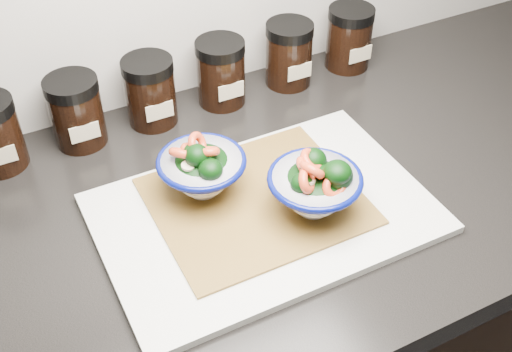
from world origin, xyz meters
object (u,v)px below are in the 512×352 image
spice_jar_b (76,111)px  spice_jar_e (289,54)px  bowl_right (316,186)px  spice_jar_c (150,91)px  spice_jar_f (349,38)px  bowl_left (202,169)px  cutting_board (264,213)px  spice_jar_d (221,72)px

spice_jar_b → spice_jar_e: bearing=0.0°
bowl_right → spice_jar_c: bearing=110.7°
spice_jar_b → spice_jar_f: 0.50m
spice_jar_c → spice_jar_e: 0.25m
bowl_left → spice_jar_e: size_ratio=1.10×
spice_jar_f → bowl_left: bearing=-151.0°
bowl_left → spice_jar_c: (0.00, 0.21, 0.00)m
cutting_board → bowl_left: bearing=130.2°
cutting_board → spice_jar_f: (0.32, 0.28, 0.05)m
bowl_left → spice_jar_b: (-0.12, 0.21, 0.00)m
cutting_board → spice_jar_e: spice_jar_e is taller
bowl_right → spice_jar_b: 0.39m
spice_jar_c → spice_jar_e: size_ratio=1.00×
cutting_board → bowl_right: size_ratio=3.51×
spice_jar_e → bowl_right: bearing=-113.3°
cutting_board → bowl_right: 0.09m
cutting_board → spice_jar_d: 0.29m
spice_jar_e → spice_jar_f: bearing=0.0°
bowl_right → spice_jar_e: bearing=66.7°
cutting_board → bowl_right: bowl_right is taller
bowl_left → spice_jar_f: size_ratio=1.10×
spice_jar_b → spice_jar_f: size_ratio=1.00×
spice_jar_e → cutting_board: bearing=-124.7°
cutting_board → spice_jar_b: (-0.18, 0.28, 0.05)m
spice_jar_f → spice_jar_c: bearing=180.0°
spice_jar_d → spice_jar_e: (0.13, 0.00, 0.00)m
spice_jar_d → spice_jar_f: size_ratio=1.00×
spice_jar_f → cutting_board: bearing=-138.6°
spice_jar_b → spice_jar_c: bearing=0.0°
bowl_left → bowl_right: (0.12, -0.10, 0.00)m
bowl_left → spice_jar_e: 0.33m
bowl_left → spice_jar_f: 0.43m
spice_jar_c → bowl_left: bearing=-90.6°
bowl_left → spice_jar_c: size_ratio=1.10×
spice_jar_d → spice_jar_e: bearing=0.0°
bowl_right → spice_jar_b: size_ratio=1.14×
spice_jar_b → spice_jar_d: same height
bowl_left → spice_jar_d: size_ratio=1.10×
cutting_board → spice_jar_d: (0.07, 0.28, 0.05)m
cutting_board → spice_jar_c: size_ratio=3.98×
spice_jar_b → spice_jar_c: same height
bowl_right → spice_jar_c: bowl_right is taller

